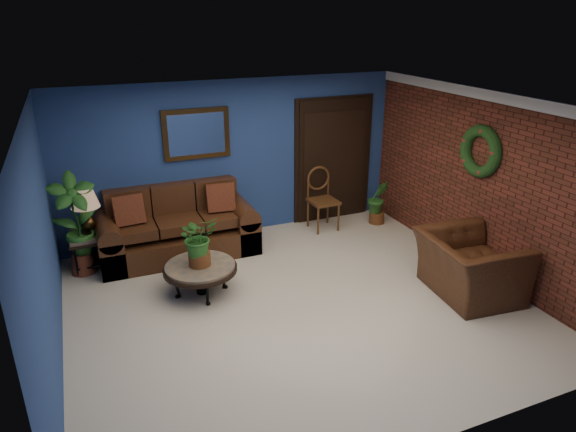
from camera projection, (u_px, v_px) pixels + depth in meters
name	position (u px, v px, depth m)	size (l,w,h in m)	color
floor	(297.00, 304.00, 6.49)	(5.50, 5.50, 0.00)	beige
wall_back	(235.00, 159.00, 8.17)	(5.50, 0.04, 2.50)	navy
wall_left	(42.00, 252.00, 5.04)	(0.04, 5.00, 2.50)	navy
wall_right_brick	(482.00, 184.00, 7.01)	(0.04, 5.00, 2.50)	maroon
ceiling	(299.00, 105.00, 5.56)	(5.50, 5.00, 0.02)	white
crown_molding	(493.00, 96.00, 6.56)	(0.03, 5.00, 0.14)	white
wall_mirror	(196.00, 134.00, 7.74)	(1.02, 0.06, 0.77)	#422A12
closet_door	(333.00, 160.00, 8.84)	(1.44, 0.06, 2.18)	black
wreath	(480.00, 151.00, 6.86)	(0.72, 0.72, 0.16)	black
sofa	(177.00, 232.00, 7.77)	(2.31, 1.00, 1.04)	#452313
coffee_table	(200.00, 269.00, 6.62)	(0.95, 0.95, 0.41)	#4B4741
end_table	(91.00, 242.00, 7.27)	(0.58, 0.58, 0.53)	#4B4741
table_lamp	(86.00, 206.00, 7.07)	(0.39, 0.39, 0.65)	#422A12
side_chair	(321.00, 194.00, 8.58)	(0.46, 0.46, 1.05)	#573618
armchair	(469.00, 266.00, 6.60)	(1.22, 1.07, 0.79)	#452313
coffee_plant	(198.00, 239.00, 6.46)	(0.56, 0.51, 0.67)	brown
floor_plant	(378.00, 202.00, 8.83)	(0.40, 0.35, 0.77)	brown
tall_plant	(76.00, 221.00, 6.99)	(0.69, 0.51, 1.46)	brown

